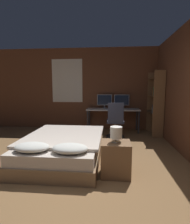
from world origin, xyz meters
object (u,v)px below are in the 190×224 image
at_px(desk, 113,112).
at_px(bookshelf, 156,101).
at_px(monitor_right, 122,101).
at_px(office_chair, 115,124).
at_px(bed, 64,147).
at_px(monitor_left, 104,100).
at_px(computer_mouse, 122,109).
at_px(keyboard, 113,109).
at_px(bedside_lamp, 116,133).
at_px(nightstand, 116,159).

height_order(desk, bookshelf, bookshelf).
relative_size(monitor_right, office_chair, 0.49).
distance_m(bed, monitor_left, 2.71).
distance_m(desk, computer_mouse, 0.35).
height_order(monitor_left, computer_mouse, monitor_left).
bearing_deg(computer_mouse, desk, 147.85).
distance_m(desk, bookshelf, 1.34).
relative_size(desk, keyboard, 4.38).
distance_m(monitor_right, bookshelf, 1.09).
bearing_deg(desk, bed, -112.70).
height_order(bedside_lamp, monitor_right, monitor_right).
relative_size(desk, monitor_left, 3.45).
relative_size(office_chair, bookshelf, 0.53).
height_order(bed, monitor_left, monitor_left).
relative_size(nightstand, desk, 0.33).
height_order(bed, desk, desk).
bearing_deg(monitor_right, bedside_lamp, -94.78).
height_order(bed, computer_mouse, computer_mouse).
bearing_deg(bookshelf, office_chair, -159.56).
relative_size(desk, office_chair, 1.68).
relative_size(nightstand, bedside_lamp, 2.20).
height_order(nightstand, bookshelf, bookshelf).
bearing_deg(bedside_lamp, monitor_left, 95.62).
relative_size(monitor_right, keyboard, 1.27).
xyz_separation_m(desk, keyboard, (0.00, -0.18, 0.09)).
height_order(monitor_left, keyboard, monitor_left).
bearing_deg(monitor_right, nightstand, -94.78).
height_order(desk, computer_mouse, computer_mouse).
height_order(bedside_lamp, desk, bedside_lamp).
height_order(bedside_lamp, office_chair, office_chair).
bearing_deg(bookshelf, monitor_right, 152.19).
bearing_deg(desk, office_chair, -85.20).
xyz_separation_m(nightstand, bedside_lamp, (0.00, 0.00, 0.42)).
bearing_deg(desk, monitor_left, 147.26).
height_order(nightstand, monitor_right, monitor_right).
xyz_separation_m(bedside_lamp, monitor_left, (-0.30, 3.08, 0.29)).
bearing_deg(bed, bedside_lamp, -29.37).
bearing_deg(nightstand, bookshelf, 64.57).
bearing_deg(monitor_left, nightstand, -84.38).
bearing_deg(bed, desk, 67.30).
bearing_deg(bookshelf, nightstand, -115.43).
distance_m(monitor_right, keyboard, 0.52).
bearing_deg(office_chair, computer_mouse, 69.86).
bearing_deg(computer_mouse, office_chair, -110.14).
xyz_separation_m(bedside_lamp, keyboard, (-0.02, 2.72, 0.04)).
distance_m(bed, office_chair, 1.89).
bearing_deg(computer_mouse, nightstand, -95.43).
relative_size(desk, bookshelf, 0.90).
bearing_deg(desk, bookshelf, -14.78).
relative_size(bed, bookshelf, 1.06).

